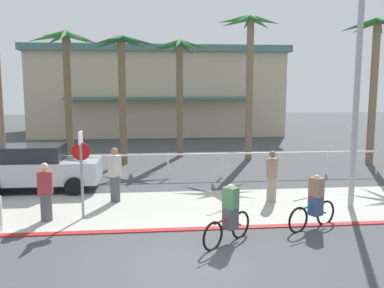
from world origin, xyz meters
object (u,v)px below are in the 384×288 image
Objects in this scene: pedestrian_2 at (115,177)px; palm_tree_6 at (375,54)px; streetlight_curb at (362,71)px; cyclist_red_0 at (229,215)px; pedestrian_1 at (272,178)px; pedestrian_0 at (46,194)px; palm_tree_4 at (178,69)px; palm_tree_5 at (250,50)px; cyclist_teal_1 at (315,203)px; palm_tree_2 at (67,62)px; car_silver_1 at (37,167)px; stop_sign_bike_lane at (81,162)px; palm_tree_3 at (123,66)px.

palm_tree_6 is at bearing 25.24° from pedestrian_2.
streetlight_curb is 5.00× the size of cyclist_red_0.
pedestrian_0 is at bearing -169.21° from pedestrian_1.
palm_tree_5 is at bearing -19.62° from palm_tree_4.
palm_tree_6 is 13.94m from pedestrian_2.
pedestrian_2 reaches higher than cyclist_teal_1.
palm_tree_2 is at bearing 173.34° from palm_tree_6.
cyclist_teal_1 is at bearing -28.74° from pedestrian_2.
palm_tree_2 is 4.34× the size of cyclist_red_0.
palm_tree_5 reaches higher than car_silver_1.
stop_sign_bike_lane is 2.00m from pedestrian_2.
palm_tree_6 reaches higher than palm_tree_2.
pedestrian_2 is (0.11, -6.83, -3.94)m from palm_tree_3.
palm_tree_5 is at bearing 161.63° from palm_tree_6.
palm_tree_6 is at bearing 58.46° from streetlight_curb.
palm_tree_4 reaches higher than palm_tree_3.
palm_tree_6 is (4.43, 7.21, 1.07)m from streetlight_curb.
palm_tree_4 reaches higher than pedestrian_2.
pedestrian_2 is (-3.09, 3.89, 0.17)m from cyclist_red_0.
palm_tree_6 reaches higher than cyclist_red_0.
car_silver_1 reaches higher than cyclist_teal_1.
streetlight_curb is (8.30, 0.06, 2.60)m from stop_sign_bike_lane.
palm_tree_3 is 4.18× the size of cyclist_red_0.
cyclist_red_0 is (6.08, -5.78, -0.18)m from car_silver_1.
palm_tree_3 is at bearing 125.96° from pedestrian_1.
cyclist_teal_1 is at bearing 18.27° from cyclist_red_0.
cyclist_red_0 is 0.92× the size of cyclist_teal_1.
cyclist_teal_1 is at bearing -80.97° from pedestrian_1.
palm_tree_2 is at bearing 128.98° from cyclist_teal_1.
pedestrian_0 is at bearing -178.75° from streetlight_curb.
palm_tree_5 is 10.90m from pedestrian_2.
palm_tree_6 is at bearing 28.38° from pedestrian_0.
palm_tree_2 is 0.88× the size of palm_tree_5.
palm_tree_4 is at bearing 72.85° from pedestrian_2.
car_silver_1 is (-2.19, 3.53, -0.81)m from stop_sign_bike_lane.
stop_sign_bike_lane is 6.61m from cyclist_teal_1.
pedestrian_1 is (2.47, -9.24, -3.96)m from palm_tree_4.
streetlight_curb is at bearing -65.15° from palm_tree_4.
palm_tree_5 reaches higher than cyclist_red_0.
palm_tree_6 is 3.87× the size of pedestrian_2.
cyclist_teal_1 is (-0.68, -10.57, -4.98)m from palm_tree_5.
pedestrian_0 reaches higher than cyclist_teal_1.
stop_sign_bike_lane is at bearing -108.54° from palm_tree_4.
cyclist_red_0 is (-3.18, -11.40, -4.98)m from palm_tree_5.
car_silver_1 is at bearing 147.76° from pedestrian_2.
streetlight_curb is at bearing 27.59° from cyclist_red_0.
stop_sign_bike_lane is at bearing 167.47° from cyclist_teal_1.
streetlight_curb is 1.20× the size of palm_tree_3.
streetlight_curb is 4.36× the size of pedestrian_1.
palm_tree_2 is at bearing 117.81° from cyclist_red_0.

